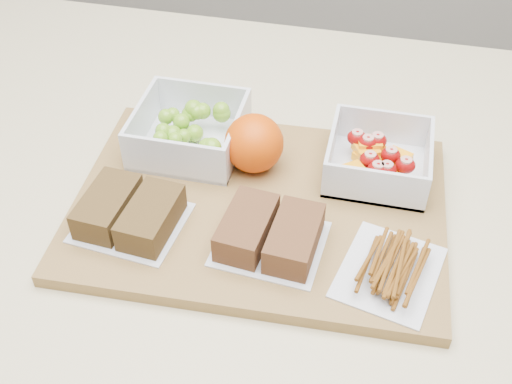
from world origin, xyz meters
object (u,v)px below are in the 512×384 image
Objects in this scene: fruit_container at (378,160)px; orange at (254,143)px; cutting_board at (259,207)px; sandwich_bag_center at (270,234)px; sandwich_bag_left at (129,212)px; grape_container at (191,131)px; pretzel_bag at (390,265)px.

fruit_container is 1.67× the size of orange.
orange reaches higher than cutting_board.
fruit_container is at bearing 55.21° from sandwich_bag_center.
orange is at bearing 48.54° from sandwich_bag_left.
grape_container is at bearing 139.62° from cutting_board.
orange is at bearing -171.42° from fruit_container.
grape_container is at bearing 80.12° from sandwich_bag_left.
cutting_board is 0.14m from grape_container.
orange reaches higher than sandwich_bag_left.
grape_container is 1.81× the size of orange.
fruit_container is 0.89× the size of pretzel_bag.
cutting_board is 0.15m from sandwich_bag_left.
grape_container is 0.30m from pretzel_bag.
sandwich_bag_center is at bearing -69.34° from orange.
orange reaches higher than sandwich_bag_center.
sandwich_bag_left is at bearing -131.46° from orange.
sandwich_bag_center is at bearing -69.74° from cutting_board.
grape_container is at bearing 149.20° from pretzel_bag.
orange is at bearing 142.47° from pretzel_bag.
grape_container is 0.09m from orange.
sandwich_bag_center is at bearing -124.79° from fruit_container.
cutting_board is 3.56× the size of fruit_container.
orange is (0.08, -0.02, 0.01)m from grape_container.
sandwich_bag_left is at bearing -178.68° from sandwich_bag_center.
fruit_container is at bearing 29.87° from sandwich_bag_left.
orange is 0.59× the size of sandwich_bag_center.
sandwich_bag_center reaches higher than pretzel_bag.
sandwich_bag_center is at bearing 1.32° from sandwich_bag_left.
sandwich_bag_center reaches higher than cutting_board.
sandwich_bag_center is 0.13m from pretzel_bag.
cutting_board is at bearing 154.66° from pretzel_bag.
fruit_container is (0.13, 0.08, 0.03)m from cutting_board.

